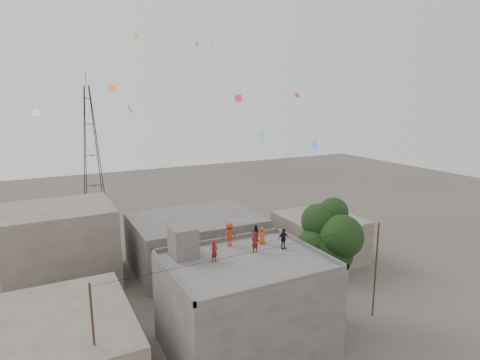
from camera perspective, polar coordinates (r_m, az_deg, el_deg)
The scene contains 18 objects.
ground at distance 29.00m, azimuth 0.71°, elevation -22.63°, with size 140.00×140.00×0.00m, color #4A453D.
main_building at distance 27.40m, azimuth 0.72°, elevation -17.35°, with size 10.00×8.00×6.10m.
parapet at distance 26.00m, azimuth 0.74°, elevation -11.18°, with size 10.00×8.00×0.30m.
stair_head_box at distance 26.72m, azimuth -8.06°, elevation -8.69°, with size 1.60×1.80×2.00m, color #4E4C49.
neighbor_west at distance 27.22m, azimuth -24.10°, elevation -21.24°, with size 8.00×10.00×4.00m, color #645D4F.
neighbor_north at distance 40.03m, azimuth -6.25°, elevation -8.63°, with size 12.00×9.00×5.00m, color #4E4C49.
neighbor_northwest at distance 39.32m, azimuth -24.12°, elevation -8.46°, with size 9.00×8.00×7.00m, color #645D4F.
neighbor_east at distance 42.53m, azimuth 11.21°, elevation -7.98°, with size 7.00×8.00×4.40m, color #645D4F.
tree at distance 30.41m, azimuth 12.68°, elevation -8.30°, with size 4.90×4.60×9.10m.
utility_line at distance 26.29m, azimuth 3.07°, elevation -16.78°, with size 20.12×0.62×7.40m.
transmission_tower at distance 62.00m, azimuth -20.41°, elevation 4.20°, with size 2.97×2.97×20.01m.
person_red_adult at distance 27.23m, azimuth 2.10°, elevation -8.79°, with size 0.53×0.35×1.45m, color maroon.
person_orange_child at distance 28.77m, azimuth 3.13°, elevation -7.92°, with size 0.59×0.39×1.22m, color #C95017.
person_dark_child at distance 29.38m, azimuth 2.23°, elevation -7.53°, with size 0.57×0.44×1.16m, color black.
person_dark_adult at distance 27.97m, azimuth 6.18°, elevation -8.30°, with size 0.85×0.35×1.44m, color black.
person_orange_adult at distance 28.34m, azimuth -1.54°, elevation -7.75°, with size 1.07×0.61×1.65m, color #A92D13.
person_red_child at distance 25.79m, azimuth -3.67°, elevation -10.10°, with size 0.50×0.33×1.38m, color maroon.
kites at distance 30.72m, azimuth -4.30°, elevation 11.31°, with size 21.00×13.82×9.00m.
Camera 1 is at (-11.28, -21.14, 16.35)m, focal length 30.00 mm.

